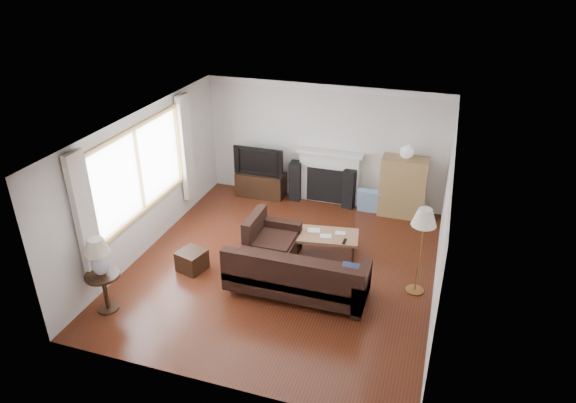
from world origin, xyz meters
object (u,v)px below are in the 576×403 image
(bookshelf, at_px, (403,187))
(coffee_table, at_px, (326,245))
(side_table, at_px, (105,292))
(sectional_sofa, at_px, (297,273))
(floor_lamp, at_px, (420,252))
(tv_stand, at_px, (261,184))

(bookshelf, bearing_deg, coffee_table, -118.83)
(coffee_table, relative_size, side_table, 1.72)
(bookshelf, relative_size, sectional_sofa, 0.52)
(floor_lamp, bearing_deg, coffee_table, 159.82)
(tv_stand, xyz_separation_m, sectional_sofa, (1.77, -3.13, 0.12))
(sectional_sofa, distance_m, floor_lamp, 1.91)
(tv_stand, height_order, sectional_sofa, sectional_sofa)
(tv_stand, xyz_separation_m, bookshelf, (3.00, 0.02, 0.35))
(bookshelf, relative_size, floor_lamp, 0.84)
(coffee_table, distance_m, floor_lamp, 1.78)
(tv_stand, relative_size, floor_lamp, 0.71)
(floor_lamp, bearing_deg, bookshelf, 101.92)
(tv_stand, distance_m, floor_lamp, 4.36)
(coffee_table, bearing_deg, side_table, -146.85)
(bookshelf, relative_size, side_table, 1.94)
(bookshelf, xyz_separation_m, floor_lamp, (0.53, -2.52, 0.12))
(bookshelf, distance_m, floor_lamp, 2.58)
(bookshelf, bearing_deg, sectional_sofa, -111.44)
(side_table, bearing_deg, floor_lamp, 23.23)
(sectional_sofa, height_order, floor_lamp, floor_lamp)
(bookshelf, xyz_separation_m, sectional_sofa, (-1.24, -3.15, -0.23))
(sectional_sofa, bearing_deg, coffee_table, 81.92)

